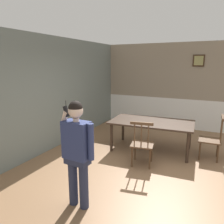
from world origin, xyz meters
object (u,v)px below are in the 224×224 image
object	(u,v)px
dining_table	(152,124)
chair_by_doorway	(142,144)
person_figure	(77,148)
chair_near_window	(212,139)

from	to	relation	value
dining_table	chair_by_doorway	distance (m)	0.95
dining_table	person_figure	bearing A→B (deg)	-97.29
chair_by_doorway	person_figure	distance (m)	1.87
chair_by_doorway	person_figure	xyz separation A→B (m)	(-0.42, -1.77, 0.46)
dining_table	chair_near_window	size ratio (longest dim) A/B	2.04
person_figure	chair_near_window	bearing A→B (deg)	-119.25
chair_near_window	person_figure	world-z (taller)	person_figure
dining_table	chair_near_window	world-z (taller)	chair_near_window
chair_near_window	person_figure	size ratio (longest dim) A/B	0.62
chair_near_window	person_figure	distance (m)	3.33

